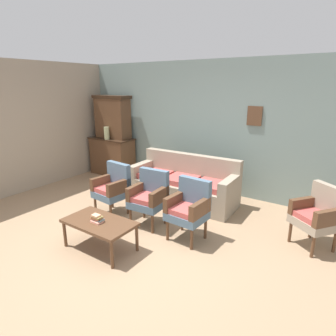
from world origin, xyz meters
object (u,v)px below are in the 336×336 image
vase_on_cabinet (107,133)px  book_stack_on_table (97,219)px  armchair_by_doorway (149,195)px  wingback_chair_by_fireplace (318,214)px  side_cabinet (112,156)px  floral_couch (184,186)px  armchair_row_middle (113,187)px  armchair_near_cabinet (189,207)px  coffee_table (99,224)px

vase_on_cabinet → book_stack_on_table: size_ratio=1.78×
armchair_by_doorway → wingback_chair_by_fireplace: (2.35, 0.76, 0.00)m
side_cabinet → vase_on_cabinet: (0.03, -0.18, 0.61)m
vase_on_cabinet → armchair_by_doorway: vase_on_cabinet is taller
floral_couch → wingback_chair_by_fireplace: bearing=-8.7°
floral_couch → armchair_row_middle: size_ratio=2.32×
armchair_by_doorway → book_stack_on_table: armchair_by_doorway is taller
side_cabinet → armchair_by_doorway: size_ratio=1.28×
armchair_near_cabinet → armchair_by_doorway: bearing=177.4°
armchair_row_middle → armchair_by_doorway: same height
book_stack_on_table → armchair_near_cabinet: bearing=48.2°
armchair_near_cabinet → wingback_chair_by_fireplace: (1.60, 0.80, 0.00)m
armchair_by_doorway → coffee_table: (-0.11, -0.98, -0.12)m
floral_couch → wingback_chair_by_fireplace: size_ratio=2.32×
armchair_row_middle → armchair_near_cabinet: size_ratio=1.00×
coffee_table → vase_on_cabinet: bearing=133.3°
vase_on_cabinet → book_stack_on_table: 3.47m
side_cabinet → floral_couch: size_ratio=0.55×
armchair_near_cabinet → book_stack_on_table: bearing=-131.8°
floral_couch → coffee_table: size_ratio=2.09×
armchair_row_middle → wingback_chair_by_fireplace: (3.13, 0.80, 0.00)m
floral_couch → coffee_table: bearing=-92.2°
vase_on_cabinet → coffee_table: (2.33, -2.47, -0.70)m
armchair_by_doorway → vase_on_cabinet: bearing=148.6°
armchair_row_middle → armchair_near_cabinet: same height
coffee_table → book_stack_on_table: book_stack_on_table is taller
armchair_by_doorway → book_stack_on_table: (-0.11, -1.01, -0.03)m
side_cabinet → book_stack_on_table: side_cabinet is taller
vase_on_cabinet → book_stack_on_table: (2.33, -2.50, -0.61)m
floral_couch → coffee_table: floral_couch is taller
armchair_near_cabinet → book_stack_on_table: size_ratio=5.34×
side_cabinet → armchair_near_cabinet: 3.65m
vase_on_cabinet → wingback_chair_by_fireplace: 4.88m
vase_on_cabinet → armchair_near_cabinet: (3.20, -1.53, -0.58)m
side_cabinet → armchair_near_cabinet: (3.23, -1.70, 0.03)m
armchair_near_cabinet → wingback_chair_by_fireplace: 1.78m
vase_on_cabinet → side_cabinet: bearing=99.9°
armchair_row_middle → wingback_chair_by_fireplace: size_ratio=1.00×
vase_on_cabinet → wingback_chair_by_fireplace: size_ratio=0.33×
armchair_near_cabinet → coffee_table: 1.29m
armchair_near_cabinet → book_stack_on_table: (-0.87, -0.97, -0.03)m
floral_couch → coffee_table: 2.11m
armchair_row_middle → armchair_by_doorway: bearing=2.5°
armchair_row_middle → vase_on_cabinet: bearing=137.4°
floral_couch → armchair_by_doorway: 1.14m
armchair_row_middle → armchair_by_doorway: size_ratio=1.00×
floral_couch → armchair_near_cabinet: 1.42m
armchair_by_doorway → armchair_row_middle: bearing=-177.5°
armchair_by_doorway → book_stack_on_table: 1.02m
floral_couch → wingback_chair_by_fireplace: 2.42m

